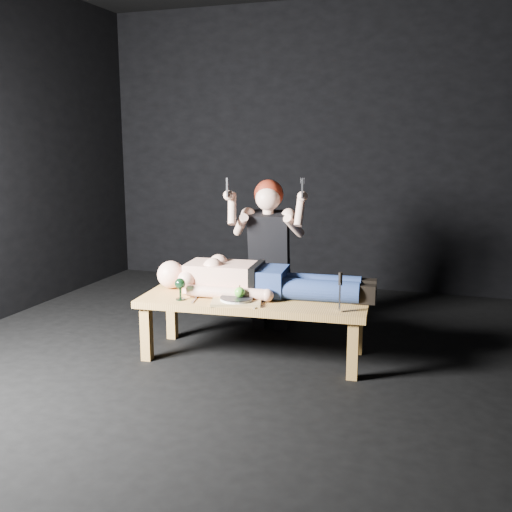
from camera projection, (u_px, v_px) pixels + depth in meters
name	position (u px, v px, depth m)	size (l,w,h in m)	color
ground	(254.00, 365.00, 4.16)	(5.00, 5.00, 0.00)	black
back_wall	(329.00, 147.00, 6.19)	(5.00, 5.00, 0.00)	black
table	(254.00, 327.00, 4.29)	(1.64, 0.62, 0.45)	#C08F46
lying_man	(264.00, 276.00, 4.32)	(1.69, 0.52, 0.27)	#EAAE92
kneeling_woman	(270.00, 254.00, 4.82)	(0.70, 0.78, 1.31)	black
serving_tray	(237.00, 301.00, 4.11)	(0.34, 0.25, 0.02)	#A68952
plate	(236.00, 299.00, 4.11)	(0.23, 0.23, 0.02)	white
apple	(240.00, 292.00, 4.10)	(0.07, 0.07, 0.07)	green
goblet	(180.00, 289.00, 4.18)	(0.08, 0.08, 0.16)	black
fork_flat	(195.00, 300.00, 4.18)	(0.02, 0.17, 0.01)	#B2B2B7
knife_flat	(259.00, 305.00, 4.04)	(0.02, 0.17, 0.01)	#B2B2B7
spoon_flat	(249.00, 300.00, 4.17)	(0.02, 0.17, 0.01)	#B2B2B7
carving_knife	(340.00, 292.00, 3.87)	(0.03, 0.04, 0.27)	#B2B2B7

